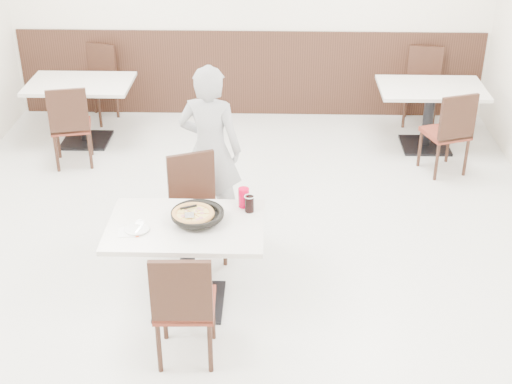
{
  "coord_description": "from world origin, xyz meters",
  "views": [
    {
      "loc": [
        0.32,
        -5.28,
        3.56
      ],
      "look_at": [
        0.18,
        -0.3,
        0.87
      ],
      "focal_mm": 50.0,
      "sensor_mm": 36.0,
      "label": 1
    }
  ],
  "objects_px": {
    "chair_near": "(185,302)",
    "diner_person": "(210,150)",
    "main_table": "(188,265)",
    "side_plate": "(137,229)",
    "bg_table_left": "(83,112)",
    "cola_glass": "(249,204)",
    "bg_chair_left_far": "(95,85)",
    "bg_table_right": "(428,117)",
    "pizza_pan": "(198,217)",
    "bg_chair_left_near": "(71,124)",
    "pizza": "(193,216)",
    "bg_chair_right_far": "(422,88)",
    "bg_chair_right_near": "(446,131)",
    "chair_far": "(198,212)",
    "red_cup": "(244,197)"
  },
  "relations": [
    {
      "from": "side_plate",
      "to": "bg_chair_right_near",
      "type": "relative_size",
      "value": 0.2
    },
    {
      "from": "chair_far",
      "to": "bg_chair_right_near",
      "type": "distance_m",
      "value": 3.09
    },
    {
      "from": "bg_chair_right_near",
      "to": "diner_person",
      "type": "bearing_deg",
      "value": -172.57
    },
    {
      "from": "red_cup",
      "to": "bg_table_right",
      "type": "xyz_separation_m",
      "value": [
        2.03,
        2.82,
        -0.45
      ]
    },
    {
      "from": "chair_near",
      "to": "bg_chair_right_near",
      "type": "height_order",
      "value": "same"
    },
    {
      "from": "pizza",
      "to": "cola_glass",
      "type": "distance_m",
      "value": 0.46
    },
    {
      "from": "diner_person",
      "to": "bg_chair_right_near",
      "type": "xyz_separation_m",
      "value": [
        2.44,
        1.25,
        -0.33
      ]
    },
    {
      "from": "chair_far",
      "to": "diner_person",
      "type": "xyz_separation_m",
      "value": [
        0.07,
        0.57,
        0.33
      ]
    },
    {
      "from": "side_plate",
      "to": "bg_table_right",
      "type": "bearing_deg",
      "value": 48.69
    },
    {
      "from": "pizza_pan",
      "to": "bg_table_left",
      "type": "distance_m",
      "value": 3.56
    },
    {
      "from": "bg_chair_left_near",
      "to": "pizza_pan",
      "type": "bearing_deg",
      "value": -69.34
    },
    {
      "from": "pizza",
      "to": "side_plate",
      "type": "bearing_deg",
      "value": -163.67
    },
    {
      "from": "pizza_pan",
      "to": "bg_chair_right_far",
      "type": "relative_size",
      "value": 0.36
    },
    {
      "from": "bg_chair_left_near",
      "to": "chair_near",
      "type": "bearing_deg",
      "value": -75.65
    },
    {
      "from": "side_plate",
      "to": "bg_table_left",
      "type": "xyz_separation_m",
      "value": [
        -1.24,
        3.24,
        -0.38
      ]
    },
    {
      "from": "bg_table_right",
      "to": "bg_chair_right_near",
      "type": "bearing_deg",
      "value": -84.58
    },
    {
      "from": "pizza",
      "to": "bg_table_right",
      "type": "bearing_deg",
      "value": 52.08
    },
    {
      "from": "bg_table_right",
      "to": "bg_chair_right_far",
      "type": "relative_size",
      "value": 1.26
    },
    {
      "from": "cola_glass",
      "to": "bg_chair_left_far",
      "type": "xyz_separation_m",
      "value": [
        -2.09,
        3.62,
        -0.34
      ]
    },
    {
      "from": "cola_glass",
      "to": "bg_chair_left_far",
      "type": "height_order",
      "value": "bg_chair_left_far"
    },
    {
      "from": "main_table",
      "to": "diner_person",
      "type": "height_order",
      "value": "diner_person"
    },
    {
      "from": "red_cup",
      "to": "diner_person",
      "type": "height_order",
      "value": "diner_person"
    },
    {
      "from": "side_plate",
      "to": "bg_chair_right_near",
      "type": "distance_m",
      "value": 3.87
    },
    {
      "from": "red_cup",
      "to": "bg_chair_left_far",
      "type": "relative_size",
      "value": 0.17
    },
    {
      "from": "red_cup",
      "to": "bg_chair_left_near",
      "type": "relative_size",
      "value": 0.17
    },
    {
      "from": "main_table",
      "to": "diner_person",
      "type": "bearing_deg",
      "value": 86.0
    },
    {
      "from": "bg_table_right",
      "to": "bg_chair_left_far",
      "type": "bearing_deg",
      "value": 170.02
    },
    {
      "from": "main_table",
      "to": "bg_chair_left_far",
      "type": "bearing_deg",
      "value": 112.75
    },
    {
      "from": "chair_near",
      "to": "bg_table_left",
      "type": "xyz_separation_m",
      "value": [
        -1.65,
        3.76,
        -0.1
      ]
    },
    {
      "from": "chair_far",
      "to": "cola_glass",
      "type": "distance_m",
      "value": 0.73
    },
    {
      "from": "cola_glass",
      "to": "bg_table_left",
      "type": "bearing_deg",
      "value": 125.32
    },
    {
      "from": "bg_chair_right_far",
      "to": "chair_near",
      "type": "bearing_deg",
      "value": 74.02
    },
    {
      "from": "main_table",
      "to": "bg_table_left",
      "type": "height_order",
      "value": "same"
    },
    {
      "from": "side_plate",
      "to": "bg_chair_left_far",
      "type": "relative_size",
      "value": 0.2
    },
    {
      "from": "pizza_pan",
      "to": "diner_person",
      "type": "bearing_deg",
      "value": 90.15
    },
    {
      "from": "red_cup",
      "to": "side_plate",
      "type": "bearing_deg",
      "value": -153.98
    },
    {
      "from": "main_table",
      "to": "bg_chair_right_near",
      "type": "relative_size",
      "value": 1.26
    },
    {
      "from": "chair_near",
      "to": "diner_person",
      "type": "height_order",
      "value": "diner_person"
    },
    {
      "from": "pizza",
      "to": "cola_glass",
      "type": "bearing_deg",
      "value": 23.51
    },
    {
      "from": "chair_far",
      "to": "bg_chair_right_far",
      "type": "xyz_separation_m",
      "value": [
        2.49,
        3.16,
        0.0
      ]
    },
    {
      "from": "pizza_pan",
      "to": "bg_chair_left_near",
      "type": "relative_size",
      "value": 0.36
    },
    {
      "from": "chair_far",
      "to": "red_cup",
      "type": "xyz_separation_m",
      "value": [
        0.41,
        -0.37,
        0.35
      ]
    },
    {
      "from": "bg_chair_left_near",
      "to": "pizza",
      "type": "bearing_deg",
      "value": -70.03
    },
    {
      "from": "side_plate",
      "to": "bg_chair_right_far",
      "type": "xyz_separation_m",
      "value": [
        2.86,
        3.92,
        -0.28
      ]
    },
    {
      "from": "cola_glass",
      "to": "bg_table_left",
      "type": "xyz_separation_m",
      "value": [
        -2.08,
        2.94,
        -0.44
      ]
    },
    {
      "from": "bg_table_left",
      "to": "bg_chair_left_far",
      "type": "relative_size",
      "value": 1.26
    },
    {
      "from": "pizza",
      "to": "bg_chair_left_far",
      "type": "distance_m",
      "value": 4.16
    },
    {
      "from": "main_table",
      "to": "bg_chair_left_near",
      "type": "distance_m",
      "value": 3.01
    },
    {
      "from": "pizza_pan",
      "to": "cola_glass",
      "type": "bearing_deg",
      "value": 23.28
    },
    {
      "from": "pizza",
      "to": "cola_glass",
      "type": "xyz_separation_m",
      "value": [
        0.42,
        0.18,
        0.0
      ]
    }
  ]
}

